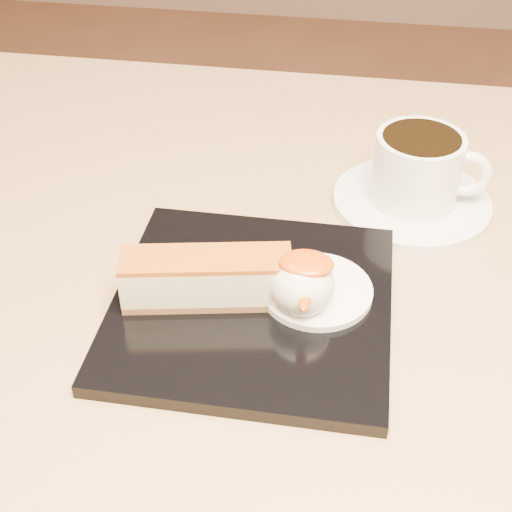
% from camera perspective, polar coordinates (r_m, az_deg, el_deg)
% --- Properties ---
extents(table, '(0.80, 0.80, 0.72)m').
position_cam_1_polar(table, '(0.73, -1.73, -10.48)').
color(table, black).
rests_on(table, ground).
extents(dessert_plate, '(0.22, 0.22, 0.01)m').
position_cam_1_polar(dessert_plate, '(0.57, -0.32, -3.89)').
color(dessert_plate, black).
rests_on(dessert_plate, table).
extents(cheesecake, '(0.14, 0.06, 0.04)m').
position_cam_1_polar(cheesecake, '(0.56, -3.97, -1.78)').
color(cheesecake, brown).
rests_on(cheesecake, dessert_plate).
extents(cream_smear, '(0.09, 0.09, 0.01)m').
position_cam_1_polar(cream_smear, '(0.57, 4.86, -2.75)').
color(cream_smear, white).
rests_on(cream_smear, dessert_plate).
extents(ice_cream_scoop, '(0.05, 0.05, 0.05)m').
position_cam_1_polar(ice_cream_scoop, '(0.54, 3.74, -2.32)').
color(ice_cream_scoop, white).
rests_on(ice_cream_scoop, cream_smear).
extents(mango_sauce, '(0.04, 0.03, 0.01)m').
position_cam_1_polar(mango_sauce, '(0.53, 4.07, -0.56)').
color(mango_sauce, '#D94506').
rests_on(mango_sauce, ice_cream_scoop).
extents(mint_sprig, '(0.03, 0.02, 0.00)m').
position_cam_1_polar(mint_sprig, '(0.59, 2.28, -0.59)').
color(mint_sprig, '#2B832B').
rests_on(mint_sprig, cream_smear).
extents(saucer, '(0.15, 0.15, 0.01)m').
position_cam_1_polar(saucer, '(0.70, 12.32, 4.23)').
color(saucer, white).
rests_on(saucer, table).
extents(coffee_cup, '(0.11, 0.08, 0.07)m').
position_cam_1_polar(coffee_cup, '(0.68, 12.94, 6.92)').
color(coffee_cup, white).
rests_on(coffee_cup, saucer).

